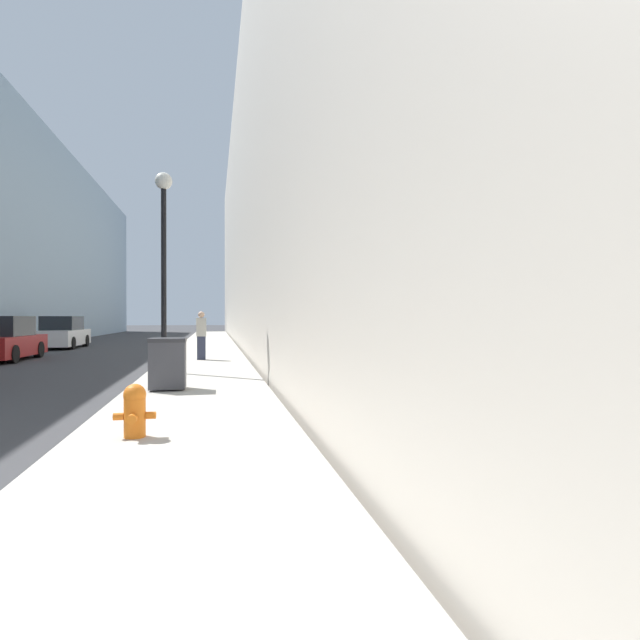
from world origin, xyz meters
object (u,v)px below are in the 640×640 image
(lamppost, at_px, (164,243))
(pedestrian_on_sidewalk, at_px, (201,335))
(fire_hydrant, at_px, (135,409))
(trash_bin, at_px, (168,363))
(parked_sedan_far, at_px, (62,334))
(parked_sedan_near, at_px, (1,340))

(lamppost, distance_m, pedestrian_on_sidewalk, 4.71)
(fire_hydrant, distance_m, pedestrian_on_sidewalk, 11.29)
(trash_bin, distance_m, pedestrian_on_sidewalk, 7.20)
(parked_sedan_far, height_order, pedestrian_on_sidewalk, pedestrian_on_sidewalk)
(fire_hydrant, bearing_deg, parked_sedan_near, 115.80)
(parked_sedan_near, bearing_deg, pedestrian_on_sidewalk, -20.36)
(fire_hydrant, height_order, trash_bin, trash_bin)
(parked_sedan_near, bearing_deg, fire_hydrant, -64.20)
(fire_hydrant, height_order, pedestrian_on_sidewalk, pedestrian_on_sidewalk)
(trash_bin, relative_size, parked_sedan_near, 0.24)
(lamppost, bearing_deg, parked_sedan_far, 114.29)
(parked_sedan_far, xyz_separation_m, pedestrian_on_sidewalk, (7.26, -10.32, 0.22))
(fire_hydrant, distance_m, parked_sedan_far, 22.62)
(fire_hydrant, relative_size, lamppost, 0.12)
(fire_hydrant, distance_m, lamppost, 8.07)
(fire_hydrant, relative_size, pedestrian_on_sidewalk, 0.39)
(pedestrian_on_sidewalk, bearing_deg, trash_bin, -93.87)
(trash_bin, distance_m, lamppost, 4.45)
(fire_hydrant, xyz_separation_m, lamppost, (-0.36, 7.44, 3.10))
(trash_bin, bearing_deg, parked_sedan_near, 124.46)
(trash_bin, distance_m, parked_sedan_far, 18.77)
(fire_hydrant, bearing_deg, parked_sedan_far, 107.36)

